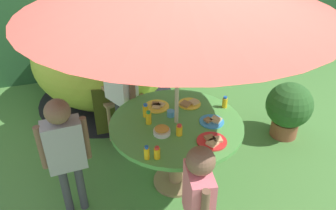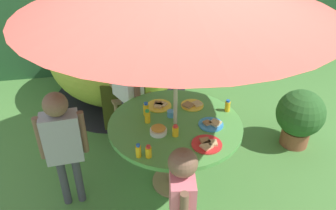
# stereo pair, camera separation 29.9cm
# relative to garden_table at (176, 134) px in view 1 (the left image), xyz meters

# --- Properties ---
(ground_plane) EXTENTS (10.00, 10.00, 0.02)m
(ground_plane) POSITION_rel_garden_table_xyz_m (0.00, 0.00, -0.61)
(ground_plane) COLOR #477A38
(hedge_backdrop) EXTENTS (9.00, 0.70, 1.87)m
(hedge_backdrop) POSITION_rel_garden_table_xyz_m (0.00, 3.01, 0.33)
(hedge_backdrop) COLOR #234C28
(hedge_backdrop) RESTS_ON ground_plane
(garden_table) EXTENTS (1.21, 1.21, 0.74)m
(garden_table) POSITION_rel_garden_table_xyz_m (0.00, 0.00, 0.00)
(garden_table) COLOR #93704C
(garden_table) RESTS_ON ground_plane
(wooden_chair) EXTENTS (0.60, 0.56, 1.07)m
(wooden_chair) POSITION_rel_garden_table_xyz_m (-0.39, 1.21, -0.01)
(wooden_chair) COLOR tan
(wooden_chair) RESTS_ON ground_plane
(dome_tent) EXTENTS (1.91, 1.91, 1.33)m
(dome_tent) POSITION_rel_garden_table_xyz_m (-0.41, 1.87, 0.06)
(dome_tent) COLOR #B2C63F
(dome_tent) RESTS_ON ground_plane
(potted_plant) EXTENTS (0.53, 0.53, 0.69)m
(potted_plant) POSITION_rel_garden_table_xyz_m (1.51, 0.36, -0.21)
(potted_plant) COLOR brown
(potted_plant) RESTS_ON ground_plane
(child_in_white_shirt) EXTENTS (0.33, 0.42, 1.35)m
(child_in_white_shirt) POSITION_rel_garden_table_xyz_m (-0.37, 0.74, 0.26)
(child_in_white_shirt) COLOR #3F3F47
(child_in_white_shirt) RESTS_ON ground_plane
(child_in_grey_shirt) EXTENTS (0.40, 0.20, 1.18)m
(child_in_grey_shirt) POSITION_rel_garden_table_xyz_m (-0.98, -0.06, 0.15)
(child_in_grey_shirt) COLOR #3F3F47
(child_in_grey_shirt) RESTS_ON ground_plane
(child_in_pink_shirt) EXTENTS (0.21, 0.39, 1.14)m
(child_in_pink_shirt) POSITION_rel_garden_table_xyz_m (-0.13, -0.86, 0.13)
(child_in_pink_shirt) COLOR navy
(child_in_pink_shirt) RESTS_ON ground_plane
(snack_bowl) EXTENTS (0.15, 0.15, 0.07)m
(snack_bowl) POSITION_rel_garden_table_xyz_m (-0.17, -0.13, 0.17)
(snack_bowl) COLOR white
(snack_bowl) RESTS_ON garden_table
(plate_mid_left) EXTENTS (0.22, 0.22, 0.03)m
(plate_mid_left) POSITION_rel_garden_table_xyz_m (0.31, -0.09, 0.14)
(plate_mid_left) COLOR #338CD8
(plate_mid_left) RESTS_ON garden_table
(plate_front_edge) EXTENTS (0.24, 0.24, 0.03)m
(plate_front_edge) POSITION_rel_garden_table_xyz_m (-0.10, 0.30, 0.15)
(plate_front_edge) COLOR yellow
(plate_front_edge) RESTS_ON garden_table
(plate_far_right) EXTENTS (0.22, 0.22, 0.03)m
(plate_far_right) POSITION_rel_garden_table_xyz_m (0.22, 0.25, 0.15)
(plate_far_right) COLOR yellow
(plate_far_right) RESTS_ON garden_table
(plate_far_left) EXTENTS (0.25, 0.25, 0.03)m
(plate_far_left) POSITION_rel_garden_table_xyz_m (0.19, -0.36, 0.15)
(plate_far_left) COLOR red
(plate_far_left) RESTS_ON garden_table
(juice_bottle_near_left) EXTENTS (0.05, 0.05, 0.11)m
(juice_bottle_near_left) POSITION_rel_garden_table_xyz_m (-0.30, -0.42, 0.19)
(juice_bottle_near_left) COLOR yellow
(juice_bottle_near_left) RESTS_ON garden_table
(juice_bottle_near_right) EXTENTS (0.05, 0.05, 0.12)m
(juice_bottle_near_right) POSITION_rel_garden_table_xyz_m (0.53, 0.10, 0.19)
(juice_bottle_near_right) COLOR yellow
(juice_bottle_near_right) RESTS_ON garden_table
(juice_bottle_center_front) EXTENTS (0.04, 0.04, 0.12)m
(juice_bottle_center_front) POSITION_rel_garden_table_xyz_m (-0.37, -0.40, 0.19)
(juice_bottle_center_front) COLOR yellow
(juice_bottle_center_front) RESTS_ON garden_table
(juice_bottle_center_back) EXTENTS (0.05, 0.05, 0.13)m
(juice_bottle_center_back) POSITION_rel_garden_table_xyz_m (-0.24, 0.06, 0.19)
(juice_bottle_center_back) COLOR yellow
(juice_bottle_center_back) RESTS_ON garden_table
(juice_bottle_mid_right) EXTENTS (0.05, 0.05, 0.13)m
(juice_bottle_mid_right) POSITION_rel_garden_table_xyz_m (-0.24, 0.18, 0.20)
(juice_bottle_mid_right) COLOR yellow
(juice_bottle_mid_right) RESTS_ON garden_table
(juice_bottle_back_edge) EXTENTS (0.06, 0.06, 0.11)m
(juice_bottle_back_edge) POSITION_rel_garden_table_xyz_m (-0.04, -0.18, 0.18)
(juice_bottle_back_edge) COLOR yellow
(juice_bottle_back_edge) RESTS_ON garden_table
(cup_near) EXTENTS (0.07, 0.07, 0.06)m
(cup_near) POSITION_rel_garden_table_xyz_m (-0.02, 0.11, 0.16)
(cup_near) COLOR #4C99D8
(cup_near) RESTS_ON garden_table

